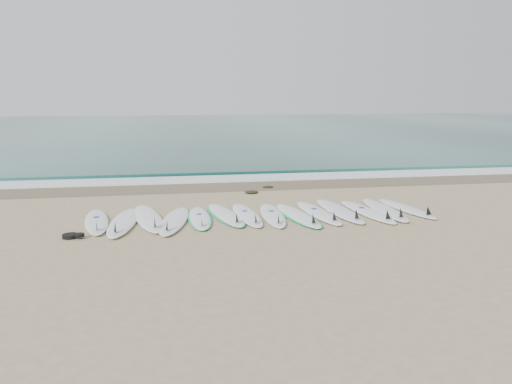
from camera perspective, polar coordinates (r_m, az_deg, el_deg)
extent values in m
plane|color=tan|center=(12.00, 0.54, -2.85)|extent=(120.00, 120.00, 0.00)
cube|color=#1E564E|center=(44.10, -7.20, 7.27)|extent=(120.00, 55.00, 0.03)
cube|color=brown|center=(15.96, -2.13, 0.67)|extent=(120.00, 1.80, 0.01)
cube|color=silver|center=(17.33, -2.76, 1.54)|extent=(120.00, 1.40, 0.04)
cube|color=#1E564E|center=(18.79, -3.34, 2.38)|extent=(120.00, 1.00, 0.10)
ellipsoid|color=white|center=(11.98, -17.76, -3.21)|extent=(0.87, 2.55, 0.08)
cone|color=black|center=(11.05, -17.76, -3.60)|extent=(0.25, 0.29, 0.27)
cylinder|color=navy|center=(12.20, -17.78, -2.75)|extent=(0.16, 0.16, 0.01)
ellipsoid|color=white|center=(11.72, -14.90, -3.34)|extent=(0.77, 2.75, 0.09)
cone|color=black|center=(10.74, -15.79, -3.83)|extent=(0.25, 0.31, 0.29)
ellipsoid|color=white|center=(11.98, -12.21, -2.90)|extent=(1.07, 2.91, 0.09)
cone|color=black|center=(10.93, -11.51, -3.31)|extent=(0.29, 0.34, 0.30)
ellipsoid|color=white|center=(11.62, -9.29, -3.23)|extent=(0.99, 2.73, 0.09)
cone|color=black|center=(10.65, -10.13, -3.71)|extent=(0.27, 0.32, 0.28)
ellipsoid|color=white|center=(11.82, -6.46, -2.95)|extent=(0.48, 2.29, 0.07)
ellipsoid|color=#11C670|center=(11.82, -6.46, -2.97)|extent=(0.56, 2.31, 0.05)
cone|color=black|center=(10.98, -6.21, -3.32)|extent=(0.19, 0.24, 0.24)
cylinder|color=navy|center=(12.02, -6.53, -2.52)|extent=(0.13, 0.13, 0.01)
ellipsoid|color=white|center=(12.06, -3.53, -2.60)|extent=(0.94, 2.56, 0.08)
ellipsoid|color=#11C670|center=(12.06, -3.53, -2.62)|extent=(1.03, 2.59, 0.06)
cone|color=black|center=(11.17, -2.23, -2.92)|extent=(0.25, 0.30, 0.27)
ellipsoid|color=white|center=(12.02, -1.06, -2.62)|extent=(0.67, 2.52, 0.08)
cone|color=black|center=(11.12, -0.04, -2.98)|extent=(0.23, 0.28, 0.27)
cylinder|color=navy|center=(12.23, -1.30, -2.18)|extent=(0.15, 0.15, 0.01)
ellipsoid|color=white|center=(12.01, 1.90, -2.63)|extent=(0.68, 2.53, 0.08)
cone|color=black|center=(11.10, 2.58, -3.01)|extent=(0.23, 0.28, 0.27)
cylinder|color=navy|center=(12.23, 1.74, -2.18)|extent=(0.15, 0.15, 0.01)
ellipsoid|color=white|center=(12.01, 4.74, -2.66)|extent=(0.85, 2.61, 0.08)
ellipsoid|color=#11C670|center=(12.02, 4.74, -2.69)|extent=(0.94, 2.64, 0.06)
cone|color=black|center=(11.14, 6.55, -3.00)|extent=(0.25, 0.30, 0.27)
ellipsoid|color=white|center=(12.32, 7.09, -2.36)|extent=(0.78, 2.62, 0.08)
cone|color=black|center=(11.44, 8.91, -2.68)|extent=(0.24, 0.30, 0.28)
cylinder|color=navy|center=(12.53, 6.66, -1.92)|extent=(0.16, 0.16, 0.01)
ellipsoid|color=white|center=(12.59, 9.46, -2.11)|extent=(0.74, 2.79, 0.09)
cone|color=black|center=(11.66, 11.40, -2.43)|extent=(0.25, 0.31, 0.29)
ellipsoid|color=white|center=(12.64, 12.54, -2.20)|extent=(0.84, 2.65, 0.08)
cone|color=black|center=(11.81, 14.80, -2.48)|extent=(0.25, 0.30, 0.28)
cylinder|color=navy|center=(12.84, 12.01, -1.77)|extent=(0.17, 0.17, 0.01)
ellipsoid|color=silver|center=(12.96, 14.43, -1.95)|extent=(0.64, 2.67, 0.09)
cone|color=black|center=(12.06, 16.22, -2.25)|extent=(0.23, 0.29, 0.28)
ellipsoid|color=silver|center=(13.25, 16.75, -1.81)|extent=(0.84, 2.46, 0.08)
cone|color=black|center=(12.53, 19.08, -2.02)|extent=(0.24, 0.28, 0.26)
ellipsoid|color=black|center=(14.82, -0.53, 0.00)|extent=(0.41, 0.32, 0.08)
ellipsoid|color=black|center=(15.68, 1.36, 0.58)|extent=(0.34, 0.27, 0.07)
cylinder|color=black|center=(10.94, -20.46, -4.74)|extent=(0.32, 0.32, 0.08)
cylinder|color=black|center=(10.80, -19.53, -4.66)|extent=(0.20, 0.20, 0.06)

